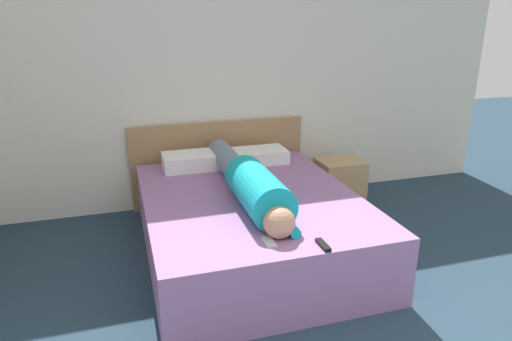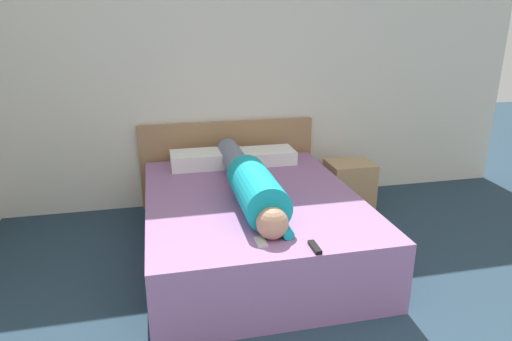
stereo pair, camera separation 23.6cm
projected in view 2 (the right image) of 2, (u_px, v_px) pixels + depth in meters
The scene contains 9 objects.
wall_back at pixel (240, 72), 4.41m from camera, with size 5.85×0.06×2.60m.
bed at pixel (252, 224), 3.62m from camera, with size 1.61×2.04×0.50m.
headboard at pixel (228, 162), 4.60m from camera, with size 1.73×0.04×0.84m.
nightstand at pixel (349, 185), 4.52m from camera, with size 0.43×0.37×0.46m.
person_lying at pixel (250, 182), 3.43m from camera, with size 0.31×1.81×0.31m.
pillow_near_headboard at pixel (200, 160), 4.18m from camera, with size 0.53×0.33×0.14m.
pillow_second at pixel (267, 156), 4.32m from camera, with size 0.50×0.33×0.12m.
tv_remote at pixel (315, 247), 2.71m from camera, with size 0.04×0.15×0.02m.
cell_phone at pixel (261, 242), 2.79m from camera, with size 0.06×0.13×0.01m.
Camera 2 is at (-0.84, -0.67, 1.81)m, focal length 32.00 mm.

